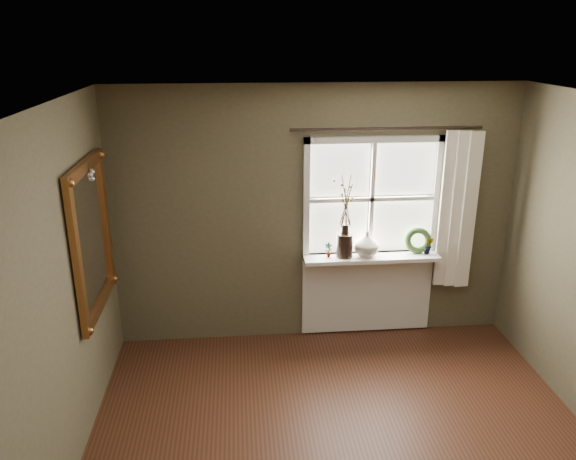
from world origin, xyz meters
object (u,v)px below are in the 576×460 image
(wreath, at_px, (418,243))
(gilt_mirror, at_px, (92,237))
(dark_jug, at_px, (345,245))
(cream_vase, at_px, (367,244))

(wreath, bearing_deg, gilt_mirror, -154.42)
(wreath, distance_m, gilt_mirror, 3.11)
(wreath, bearing_deg, dark_jug, -164.98)
(dark_jug, distance_m, cream_vase, 0.22)
(cream_vase, distance_m, wreath, 0.54)
(dark_jug, xyz_separation_m, wreath, (0.76, 0.04, -0.02))
(cream_vase, bearing_deg, gilt_mirror, -164.47)
(dark_jug, bearing_deg, cream_vase, 0.00)
(cream_vase, height_order, wreath, cream_vase)
(wreath, xyz_separation_m, gilt_mirror, (-3.00, -0.72, 0.43))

